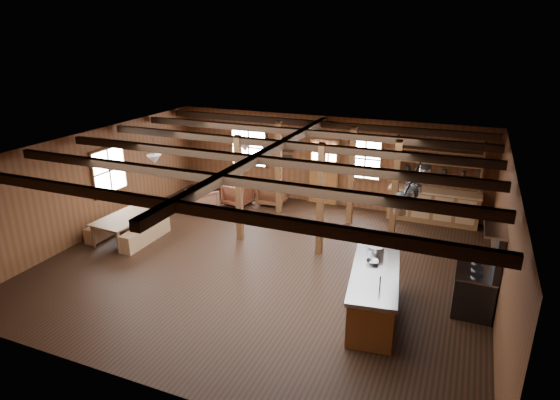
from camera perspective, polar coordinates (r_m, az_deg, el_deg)
name	(u,v)px	position (r m, az deg, el deg)	size (l,w,h in m)	color
room	(266,208)	(10.74, -1.78, -0.99)	(10.04, 9.04, 2.84)	black
ceiling_joists	(268,152)	(10.51, -1.46, 5.86)	(9.80, 8.82, 0.18)	black
timber_posts	(316,185)	(12.40, 4.36, 1.86)	(3.95, 2.35, 2.80)	#4E3016
back_door	(323,177)	(14.86, 5.29, 2.82)	(1.02, 0.08, 2.15)	brown
window_back_left	(249,147)	(15.61, -3.81, 6.44)	(1.32, 0.06, 1.32)	white
window_back_right	(365,159)	(14.36, 10.36, 4.95)	(1.02, 0.06, 1.32)	white
window_left	(109,171)	(13.75, -20.14, 3.37)	(0.14, 1.24, 1.32)	white
notice_boards	(280,149)	(15.15, -0.05, 6.22)	(1.08, 0.03, 0.90)	silver
back_counter	(433,202)	(14.15, 18.19, -0.22)	(2.55, 0.60, 2.45)	brown
pendant_lamps	(202,153)	(12.35, -9.50, 5.69)	(1.86, 2.36, 0.66)	#2D2D30
pot_rack	(415,184)	(9.98, 16.08, 1.87)	(0.43, 3.00, 0.45)	#2D2D30
kitchen_island	(374,293)	(9.37, 11.33, -11.02)	(1.23, 2.60, 1.20)	brown
step_stool	(367,240)	(12.24, 10.52, -4.84)	(0.39, 0.28, 0.35)	olive
commercial_range	(478,279)	(10.20, 23.00, -8.81)	(0.78, 1.48, 1.83)	#2D2D30
dining_table	(130,227)	(13.04, -17.82, -3.20)	(1.83, 1.02, 0.64)	brown
bench_wall	(108,227)	(13.56, -20.21, -3.13)	(0.28, 1.50, 0.41)	olive
bench_aisle	(146,233)	(12.77, -16.02, -3.94)	(0.32, 1.70, 0.47)	olive
armchair_a	(273,193)	(14.88, -0.91, 0.85)	(0.79, 0.81, 0.74)	brown
armchair_b	(238,194)	(14.91, -5.14, 0.75)	(0.76, 0.78, 0.71)	brown
armchair_c	(203,200)	(14.46, -9.42, -0.04)	(0.77, 0.79, 0.72)	#925D42
counter_pot	(376,250)	(9.73, 11.60, -6.04)	(0.33, 0.33, 0.20)	silver
bowl	(372,262)	(9.42, 11.20, -7.41)	(0.25, 0.25, 0.06)	silver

